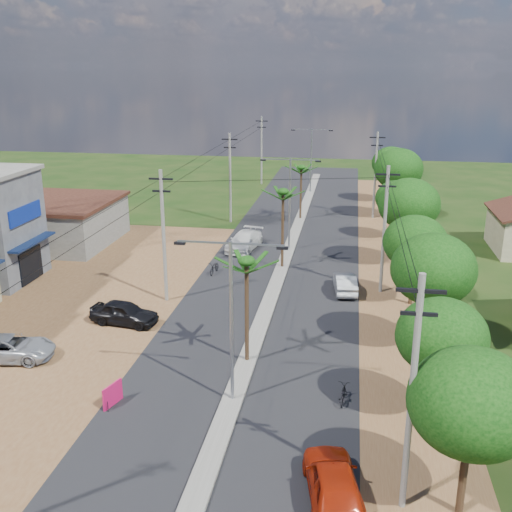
{
  "coord_description": "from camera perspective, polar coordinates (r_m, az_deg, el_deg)",
  "views": [
    {
      "loc": [
        5.12,
        -24.64,
        15.31
      ],
      "look_at": [
        -1.06,
        13.59,
        3.0
      ],
      "focal_mm": 42.0,
      "sensor_mm": 36.0,
      "label": 1
    }
  ],
  "objects": [
    {
      "name": "tree_east_h",
      "position": [
        71.57,
        12.73,
        8.64
      ],
      "size": [
        4.4,
        4.4,
        6.52
      ],
      "color": "black",
      "rests_on": "ground"
    },
    {
      "name": "tree_east_b",
      "position": [
        27.39,
        17.26,
        -7.35
      ],
      "size": [
        4.0,
        4.0,
        5.83
      ],
      "color": "black",
      "rests_on": "ground"
    },
    {
      "name": "utility_pole_w_d",
      "position": [
        81.24,
        0.53,
        10.17
      ],
      "size": [
        1.6,
        0.24,
        9.0
      ],
      "color": "#605E56",
      "rests_on": "ground"
    },
    {
      "name": "tree_east_f",
      "position": [
        55.97,
        13.22,
        5.39
      ],
      "size": [
        3.8,
        3.8,
        5.52
      ],
      "color": "black",
      "rests_on": "ground"
    },
    {
      "name": "ground",
      "position": [
        29.46,
        -2.25,
        -13.7
      ],
      "size": [
        160.0,
        160.0,
        0.0
      ],
      "primitive_type": "plane",
      "color": "black",
      "rests_on": "ground"
    },
    {
      "name": "dirt_shoulder_east",
      "position": [
        42.62,
        13.13,
        -3.88
      ],
      "size": [
        5.0,
        90.0,
        0.03
      ],
      "primitive_type": "cube",
      "color": "brown",
      "rests_on": "ground"
    },
    {
      "name": "tree_east_g",
      "position": [
        63.62,
        13.42,
        8.05
      ],
      "size": [
        5.0,
        5.0,
        7.38
      ],
      "color": "black",
      "rests_on": "ground"
    },
    {
      "name": "car_parked_dark",
      "position": [
        38.03,
        -12.44,
        -5.35
      ],
      "size": [
        4.47,
        2.29,
        1.46
      ],
      "primitive_type": "imported",
      "rotation": [
        0.0,
        0.0,
        1.43
      ],
      "color": "black",
      "rests_on": "ground"
    },
    {
      "name": "tree_east_d",
      "position": [
        40.39,
        14.91,
        1.27
      ],
      "size": [
        4.2,
        4.2,
        6.13
      ],
      "color": "black",
      "rests_on": "ground"
    },
    {
      "name": "moto_rider_west_b",
      "position": [
        62.22,
        2.6,
        3.87
      ],
      "size": [
        1.02,
        1.82,
        1.05
      ],
      "primitive_type": "imported",
      "rotation": [
        0.0,
        0.0,
        0.32
      ],
      "color": "black",
      "rests_on": "ground"
    },
    {
      "name": "car_silver_mid",
      "position": [
        42.75,
        8.47,
        -2.59
      ],
      "size": [
        1.89,
        4.23,
        1.35
      ],
      "primitive_type": "imported",
      "rotation": [
        0.0,
        0.0,
        3.26
      ],
      "color": "#929599",
      "rests_on": "ground"
    },
    {
      "name": "palm_median_near",
      "position": [
        30.69,
        -0.91,
        -0.94
      ],
      "size": [
        2.0,
        2.0,
        6.15
      ],
      "color": "black",
      "rests_on": "ground"
    },
    {
      "name": "median",
      "position": [
        45.56,
        2.2,
        -1.89
      ],
      "size": [
        1.0,
        90.0,
        0.18
      ],
      "primitive_type": "cube",
      "color": "#605E56",
      "rests_on": "ground"
    },
    {
      "name": "tree_east_c",
      "position": [
        33.63,
        16.53,
        -1.22
      ],
      "size": [
        4.6,
        4.6,
        6.83
      ],
      "color": "black",
      "rests_on": "ground"
    },
    {
      "name": "palm_median_mid",
      "position": [
        45.91,
        2.6,
        5.79
      ],
      "size": [
        2.0,
        2.0,
        6.55
      ],
      "color": "black",
      "rests_on": "ground"
    },
    {
      "name": "low_shed",
      "position": [
        56.8,
        -18.53,
        3.12
      ],
      "size": [
        10.4,
        10.4,
        3.95
      ],
      "color": "#605E56",
      "rests_on": "ground"
    },
    {
      "name": "car_parked_silver",
      "position": [
        35.5,
        -22.4,
        -8.16
      ],
      "size": [
        5.09,
        2.93,
        1.34
      ],
      "primitive_type": "imported",
      "rotation": [
        0.0,
        0.0,
        1.72
      ],
      "color": "#929599",
      "rests_on": "ground"
    },
    {
      "name": "road",
      "position": [
        42.79,
        1.7,
        -3.31
      ],
      "size": [
        12.0,
        110.0,
        0.04
      ],
      "primitive_type": "cube",
      "color": "black",
      "rests_on": "ground"
    },
    {
      "name": "car_white_far",
      "position": [
        52.12,
        -1.13,
        1.42
      ],
      "size": [
        2.97,
        5.48,
        1.51
      ],
      "primitive_type": "imported",
      "rotation": [
        0.0,
        0.0,
        -0.17
      ],
      "color": "beige",
      "rests_on": "ground"
    },
    {
      "name": "utility_pole_w_c",
      "position": [
        60.8,
        -2.48,
        7.62
      ],
      "size": [
        1.6,
        0.24,
        9.0
      ],
      "color": "#605E56",
      "rests_on": "ground"
    },
    {
      "name": "palm_median_far",
      "position": [
        61.68,
        4.34,
        8.21
      ],
      "size": [
        2.0,
        2.0,
        5.85
      ],
      "color": "black",
      "rests_on": "ground"
    },
    {
      "name": "tree_east_e",
      "position": [
        47.96,
        14.37,
        4.78
      ],
      "size": [
        4.8,
        4.8,
        7.14
      ],
      "color": "black",
      "rests_on": "ground"
    },
    {
      "name": "utility_pole_e_c",
      "position": [
        63.57,
        11.3,
        7.74
      ],
      "size": [
        1.6,
        0.24,
        9.0
      ],
      "color": "#605E56",
      "rests_on": "ground"
    },
    {
      "name": "streetlight_far",
      "position": [
        75.55,
        5.28,
        9.56
      ],
      "size": [
        5.1,
        0.18,
        8.0
      ],
      "color": "gray",
      "rests_on": "ground"
    },
    {
      "name": "utility_pole_e_b",
      "position": [
        42.05,
        12.14,
        2.7
      ],
      "size": [
        1.6,
        0.24,
        9.0
      ],
      "color": "#605E56",
      "rests_on": "ground"
    },
    {
      "name": "dirt_lot_west",
      "position": [
        41.28,
        -20.89,
        -5.34
      ],
      "size": [
        18.0,
        46.0,
        0.04
      ],
      "primitive_type": "cube",
      "color": "brown",
      "rests_on": "ground"
    },
    {
      "name": "moto_rider_west_a",
      "position": [
        46.19,
        -3.97,
        -1.13
      ],
      "size": [
        0.82,
        1.9,
        0.97
      ],
      "primitive_type": "imported",
      "rotation": [
        0.0,
        0.0,
        -0.1
      ],
      "color": "black",
      "rests_on": "ground"
    },
    {
      "name": "moto_rider_east",
      "position": [
        29.47,
        8.28,
        -12.94
      ],
      "size": [
        0.67,
        1.61,
        0.83
      ],
      "primitive_type": "imported",
      "rotation": [
        0.0,
        0.0,
        3.06
      ],
      "color": "black",
      "rests_on": "ground"
    },
    {
      "name": "car_red_near",
      "position": [
        23.46,
        7.39,
        -20.72
      ],
      "size": [
        2.77,
        5.01,
        1.61
      ],
      "primitive_type": "imported",
      "rotation": [
        0.0,
        0.0,
        3.33
      ],
      "color": "maroon",
      "rests_on": "ground"
    },
    {
      "name": "streetlight_near",
      "position": [
        27.28,
        -2.37,
        -5.08
      ],
      "size": [
        5.1,
        0.18,
        8.0
      ],
      "color": "gray",
      "rests_on": "ground"
    },
    {
      "name": "utility_pole_e_a",
      "position": [
        21.55,
        14.64,
        -12.32
      ],
      "size": [
        1.6,
        0.24,
        9.0
      ],
      "color": "#605E56",
      "rests_on": "ground"
    },
    {
      "name": "streetlight_mid",
      "position": [
        51.0,
        3.24,
        5.7
      ],
      "size": [
        5.1,
        0.18,
        8.0
      ],
      "color": "gray",
      "rests_on": "ground"
    },
    {
      "name": "roadside_sign",
      "position": [
        29.64,
        -13.5,
        -12.75
      ],
      "size": [
        0.48,
        1.32,
        1.13
      ],
      "rotation": [
        0.0,
        0.0,
        -0.29
      ],
      "color": "#A80F46",
      "rests_on": "ground"
    },
    {
      "name": "tree_east_a",
      "position": [
        21.99,
        19.91,
        -13.01
      ],
      "size": [
        4.4,
        4.4,
        6.37
      ],
      "color": "black",
      "rests_on": "ground"
    },
    {
      "name": "utility_pole_w_b",
      "position": [
        40.01,
        -8.8,
        2.13
      ],
      "size": [
        1.6,
        0.24,
        9.0
      ],
      "color": "#605E56",
      "rests_on": "ground"
    }
  ]
}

